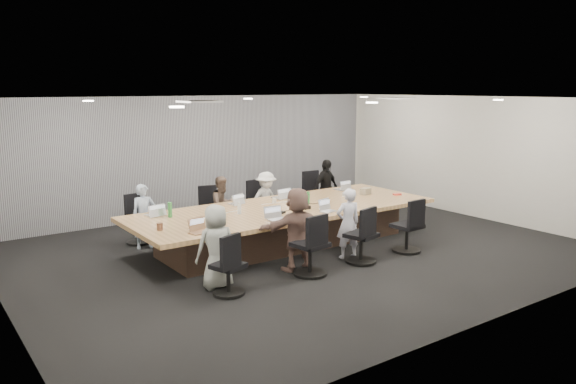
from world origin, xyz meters
TOP-DOWN VIEW (x-y plane):
  - floor at (0.00, 0.00)m, footprint 10.00×8.00m
  - ceiling at (0.00, 0.00)m, footprint 10.00×8.00m
  - wall_back at (0.00, 4.00)m, footprint 10.00×0.00m
  - wall_front at (0.00, -4.00)m, footprint 10.00×0.00m
  - wall_right at (5.00, 0.00)m, footprint 0.00×8.00m
  - curtain at (0.00, 3.92)m, footprint 9.80×0.04m
  - conference_table at (0.00, 0.50)m, footprint 6.00×2.20m
  - chair_0 at (-2.29, 2.20)m, footprint 0.54×0.54m
  - chair_1 at (-0.61, 2.20)m, footprint 0.60×0.60m
  - chair_2 at (0.45, 2.20)m, footprint 0.57×0.57m
  - chair_3 at (2.11, 2.20)m, footprint 0.60×0.60m
  - chair_4 at (-2.21, -1.20)m, footprint 0.63×0.63m
  - chair_5 at (-0.70, -1.20)m, footprint 0.66×0.66m
  - chair_6 at (0.41, -1.20)m, footprint 0.67×0.67m
  - chair_7 at (1.55, -1.20)m, footprint 0.59×0.59m
  - person_0 at (-2.29, 1.85)m, footprint 0.48×0.35m
  - laptop_0 at (-2.29, 1.30)m, footprint 0.36×0.27m
  - person_1 at (-0.61, 1.85)m, footprint 0.68×0.58m
  - laptop_1 at (-0.61, 1.30)m, footprint 0.34×0.27m
  - person_2 at (0.45, 1.85)m, footprint 0.84×0.56m
  - laptop_2 at (0.45, 1.30)m, footprint 0.37×0.27m
  - person_3 at (2.11, 1.85)m, footprint 0.85×0.48m
  - laptop_3 at (2.11, 1.30)m, footprint 0.32×0.23m
  - person_4 at (-2.21, -0.85)m, footprint 0.66×0.46m
  - laptop_4 at (-2.21, -0.30)m, footprint 0.34×0.26m
  - person_5 at (-0.70, -0.85)m, footprint 1.33×0.54m
  - laptop_5 at (-0.70, -0.30)m, footprint 0.35×0.25m
  - person_6 at (0.41, -0.85)m, footprint 0.52×0.40m
  - laptop_6 at (0.41, -0.30)m, footprint 0.32×0.25m
  - bottle_green_left at (-2.14, 0.99)m, footprint 0.09×0.09m
  - bottle_green_right at (0.55, 0.50)m, footprint 0.09×0.09m
  - bottle_clear at (-1.01, 0.50)m, footprint 0.07×0.07m
  - cup_white_far at (0.05, 0.93)m, footprint 0.10×0.10m
  - cup_white_near at (1.63, 0.65)m, footprint 0.09×0.09m
  - mug_brown at (-2.65, 0.23)m, footprint 0.13×0.13m
  - mic_left at (-0.37, 0.10)m, footprint 0.19×0.16m
  - mic_right at (0.24, 0.43)m, footprint 0.18×0.14m
  - stapler at (0.23, 0.11)m, footprint 0.17×0.06m
  - canvas_bag at (2.16, 0.57)m, footprint 0.29×0.23m
  - snack_packet at (2.65, 0.11)m, footprint 0.18×0.13m

SIDE VIEW (x-z plane):
  - floor at x=0.00m, z-range 0.00..0.00m
  - chair_1 at x=-0.61m, z-range 0.00..0.72m
  - chair_0 at x=-2.29m, z-range 0.00..0.73m
  - chair_4 at x=-2.21m, z-range 0.00..0.73m
  - chair_2 at x=0.45m, z-range 0.00..0.74m
  - conference_table at x=0.00m, z-range 0.03..0.77m
  - chair_7 at x=1.55m, z-range 0.00..0.82m
  - chair_6 at x=0.41m, z-range 0.00..0.82m
  - chair_3 at x=2.11m, z-range 0.00..0.85m
  - chair_5 at x=-0.70m, z-range 0.00..0.86m
  - person_2 at x=0.45m, z-range 0.00..1.21m
  - person_1 at x=-0.61m, z-range 0.00..1.22m
  - person_0 at x=-2.29m, z-range 0.00..1.22m
  - person_6 at x=0.41m, z-range 0.00..1.26m
  - person_4 at x=-2.21m, z-range 0.00..1.29m
  - person_3 at x=2.11m, z-range 0.00..1.36m
  - person_5 at x=-0.70m, z-range 0.00..1.39m
  - laptop_0 at x=-2.29m, z-range 0.74..0.76m
  - laptop_1 at x=-0.61m, z-range 0.74..0.76m
  - laptop_2 at x=0.45m, z-range 0.74..0.76m
  - laptop_3 at x=2.11m, z-range 0.74..0.76m
  - laptop_4 at x=-2.21m, z-range 0.74..0.76m
  - laptop_5 at x=-0.70m, z-range 0.74..0.76m
  - laptop_6 at x=0.41m, z-range 0.74..0.76m
  - mic_right at x=0.24m, z-range 0.74..0.77m
  - mic_left at x=-0.37m, z-range 0.74..0.77m
  - snack_packet at x=2.65m, z-range 0.74..0.78m
  - stapler at x=0.23m, z-range 0.74..0.80m
  - cup_white_near at x=1.63m, z-range 0.74..0.83m
  - cup_white_far at x=0.05m, z-range 0.74..0.84m
  - mug_brown at x=-2.65m, z-range 0.74..0.86m
  - canvas_bag at x=2.16m, z-range 0.74..0.87m
  - bottle_clear at x=-1.01m, z-range 0.74..0.96m
  - bottle_green_right at x=0.55m, z-range 0.74..0.98m
  - bottle_green_left at x=-2.14m, z-range 0.74..1.01m
  - wall_back at x=0.00m, z-range 0.00..2.80m
  - wall_front at x=0.00m, z-range 0.00..2.80m
  - wall_right at x=5.00m, z-range 0.00..2.80m
  - curtain at x=0.00m, z-range 0.00..2.80m
  - ceiling at x=0.00m, z-range 2.80..2.80m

